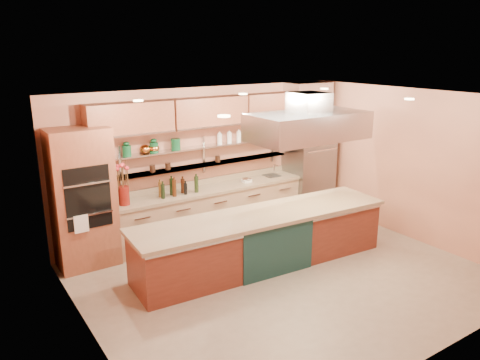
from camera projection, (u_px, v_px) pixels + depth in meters
floor at (285, 277)px, 7.41m from camera, size 6.00×5.00×0.02m
ceiling at (290, 99)px, 6.64m from camera, size 6.00×5.00×0.02m
wall_back at (205, 160)px, 9.02m from camera, size 6.00×0.04×2.80m
wall_front at (435, 250)px, 5.02m from camera, size 6.00×0.04×2.80m
wall_left at (86, 235)px, 5.42m from camera, size 0.04×5.00×2.80m
wall_right at (414, 166)px, 8.62m from camera, size 0.04×5.00×2.80m
oven_stack at (83, 199)px, 7.53m from camera, size 0.95×0.64×2.30m
refrigerator at (309, 165)px, 10.08m from camera, size 0.95×0.72×2.10m
back_counter at (212, 211)px, 9.01m from camera, size 3.84×0.64×0.93m
wall_shelf_lower at (206, 164)px, 8.91m from camera, size 3.60×0.26×0.03m
wall_shelf_upper at (206, 146)px, 8.81m from camera, size 3.60×0.26×0.03m
upper_cabinets at (209, 112)px, 8.62m from camera, size 4.60×0.36×0.55m
range_hood at (308, 126)px, 7.69m from camera, size 2.00×1.00×0.45m
ceiling_downlights at (281, 99)px, 6.81m from camera, size 4.00×2.80×0.02m
island at (263, 239)px, 7.71m from camera, size 4.36×1.21×0.90m
flower_vase at (124, 196)px, 7.88m from camera, size 0.21×0.21×0.32m
oil_bottle_cluster at (179, 188)px, 8.43m from camera, size 0.82×0.38×0.25m
kitchen_scale at (247, 180)px, 9.25m from camera, size 0.19×0.15×0.10m
bar_faucet at (274, 170)px, 9.71m from camera, size 0.04×0.04×0.23m
copper_kettle at (145, 149)px, 8.14m from camera, size 0.25×0.25×0.16m
green_canister at (176, 144)px, 8.45m from camera, size 0.21×0.21×0.20m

